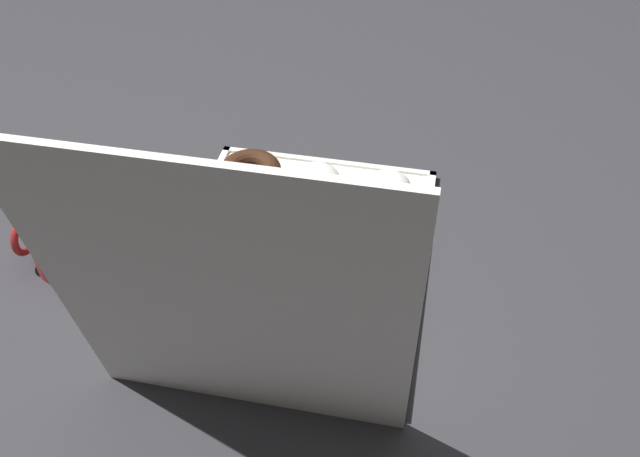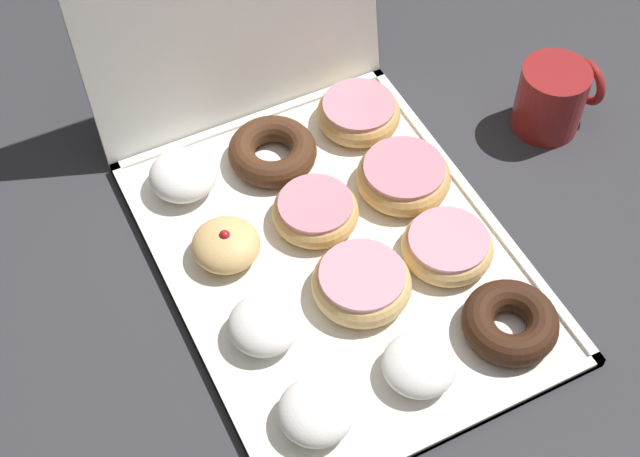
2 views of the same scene
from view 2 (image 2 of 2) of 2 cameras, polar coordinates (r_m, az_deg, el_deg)
ground_plane at (r=1.15m, az=1.13°, el=-2.04°), size 3.00×3.00×0.00m
donut_box at (r=1.15m, az=1.13°, el=-1.89°), size 0.41×0.53×0.01m
powdered_filled_donut_0 at (r=1.01m, az=-0.25°, el=-11.11°), size 0.08×0.08×0.04m
powdered_filled_donut_1 at (r=1.05m, az=6.06°, el=-8.26°), size 0.08×0.08×0.04m
chocolate_cake_ring_donut_2 at (r=1.09m, az=11.50°, el=-5.63°), size 0.11×0.11×0.04m
powdered_filled_donut_3 at (r=1.07m, az=-3.44°, el=-5.87°), size 0.08×0.08×0.04m
pink_frosted_donut_4 at (r=1.09m, az=2.36°, el=-3.41°), size 0.12×0.12×0.04m
pink_frosted_donut_5 at (r=1.14m, az=7.77°, el=-1.09°), size 0.11×0.11×0.04m
jelly_filled_donut_6 at (r=1.13m, az=-5.76°, el=-0.99°), size 0.08×0.08×0.05m
pink_frosted_donut_7 at (r=1.16m, az=-0.40°, el=1.02°), size 0.11×0.11×0.04m
pink_frosted_donut_8 at (r=1.20m, az=5.11°, el=3.19°), size 0.12×0.12×0.04m
powdered_filled_donut_9 at (r=1.21m, az=-8.35°, el=3.24°), size 0.09×0.09×0.05m
chocolate_cake_ring_donut_10 at (r=1.23m, az=-2.92°, el=4.72°), size 0.12×0.12×0.04m
pink_frosted_donut_11 at (r=1.27m, az=2.36°, el=7.06°), size 0.11×0.11×0.04m
coffee_mug at (r=1.30m, az=14.01°, el=7.80°), size 0.11×0.09×0.10m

